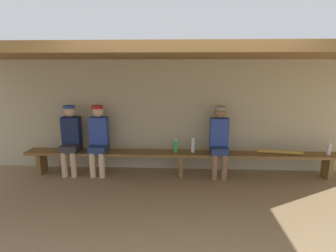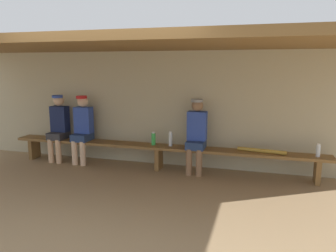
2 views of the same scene
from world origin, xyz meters
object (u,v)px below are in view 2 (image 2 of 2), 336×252
(player_middle, at_px, (82,126))
(player_leftmost, at_px, (59,125))
(player_shirtless_tan, at_px, (196,132))
(bench, at_px, (159,149))
(baseball_bat, at_px, (261,151))
(water_bottle_blue, at_px, (318,151))
(water_bottle_orange, at_px, (171,139))
(water_bottle_green, at_px, (153,139))

(player_middle, distance_m, player_leftmost, 0.54)
(player_middle, xyz_separation_m, player_shirtless_tan, (2.30, 0.00, 0.00))
(bench, bearing_deg, baseball_bat, -0.00)
(player_middle, distance_m, water_bottle_blue, 4.33)
(player_leftmost, distance_m, water_bottle_orange, 2.36)
(water_bottle_orange, relative_size, water_bottle_blue, 1.24)
(bench, distance_m, player_shirtless_tan, 0.80)
(player_shirtless_tan, distance_m, water_bottle_blue, 2.03)
(baseball_bat, bearing_deg, water_bottle_orange, -172.74)
(water_bottle_orange, xyz_separation_m, water_bottle_blue, (2.51, -0.04, -0.03))
(player_middle, xyz_separation_m, baseball_bat, (3.44, -0.00, -0.25))
(player_leftmost, bearing_deg, water_bottle_blue, -0.21)
(player_shirtless_tan, bearing_deg, baseball_bat, -0.18)
(water_bottle_blue, bearing_deg, water_bottle_orange, 179.05)
(water_bottle_blue, relative_size, baseball_bat, 0.27)
(player_middle, height_order, water_bottle_green, player_middle)
(player_shirtless_tan, bearing_deg, water_bottle_blue, -0.50)
(player_shirtless_tan, height_order, water_bottle_blue, player_shirtless_tan)
(player_middle, xyz_separation_m, water_bottle_blue, (4.32, -0.02, -0.18))
(bench, relative_size, player_shirtless_tan, 4.46)
(player_middle, bearing_deg, water_bottle_orange, 0.76)
(player_middle, distance_m, player_shirtless_tan, 2.30)
(player_shirtless_tan, xyz_separation_m, water_bottle_orange, (-0.49, 0.02, -0.16))
(water_bottle_orange, xyz_separation_m, baseball_bat, (1.63, -0.03, -0.10))
(player_leftmost, distance_m, baseball_bat, 3.99)
(bench, bearing_deg, water_bottle_green, 168.23)
(bench, height_order, water_bottle_green, water_bottle_green)
(player_middle, height_order, player_leftmost, same)
(player_shirtless_tan, bearing_deg, player_middle, 180.00)
(water_bottle_green, height_order, water_bottle_orange, water_bottle_orange)
(water_bottle_green, distance_m, water_bottle_blue, 2.84)
(baseball_bat, bearing_deg, water_bottle_green, -172.43)
(player_shirtless_tan, height_order, baseball_bat, player_shirtless_tan)
(bench, height_order, player_middle, player_middle)
(bench, relative_size, water_bottle_green, 24.38)
(water_bottle_orange, bearing_deg, bench, -172.93)
(bench, xyz_separation_m, player_leftmost, (-2.13, 0.00, 0.36))
(water_bottle_orange, bearing_deg, baseball_bat, -0.97)
(player_shirtless_tan, distance_m, water_bottle_green, 0.84)
(player_shirtless_tan, xyz_separation_m, baseball_bat, (1.14, -0.00, -0.25))
(player_leftmost, xyz_separation_m, water_bottle_green, (2.02, 0.02, -0.17))
(player_middle, relative_size, water_bottle_blue, 6.12)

